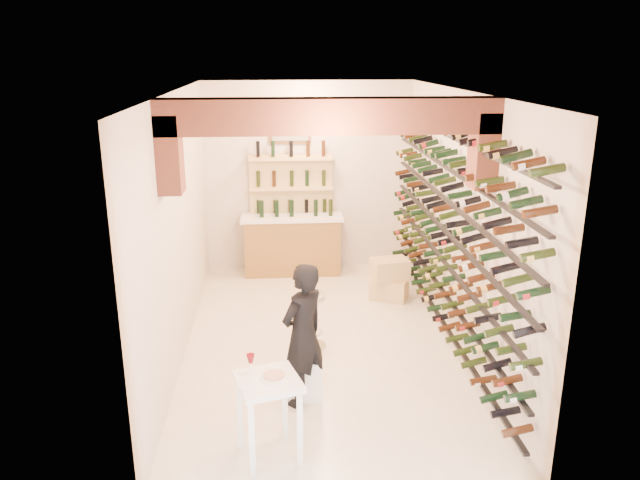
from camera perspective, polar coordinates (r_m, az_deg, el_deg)
The scene contains 11 objects.
ground at distance 8.16m, azimuth 0.16°, elevation -9.39°, with size 6.00×6.00×0.00m, color silver.
room_shell at distance 7.17m, azimuth 0.34°, elevation 5.95°, with size 3.52×6.02×3.21m.
wine_rack at distance 7.86m, azimuth 11.38°, elevation 1.33°, with size 0.32×5.70×2.56m.
back_counter at distance 10.40m, azimuth -2.61°, elevation -0.27°, with size 1.70×0.62×1.29m.
back_shelving at distance 10.46m, azimuth -2.70°, elevation 3.45°, with size 1.40×0.31×2.73m.
tasting_table at distance 5.78m, azimuth -4.84°, elevation -14.02°, with size 0.69×0.69×0.97m.
white_stool at distance 6.89m, azimuth -1.47°, elevation -12.57°, with size 0.37×0.37×0.46m, color white.
person at distance 6.51m, azimuth -1.60°, elevation -8.85°, with size 0.58×0.38×1.59m, color black.
chrome_barstool at distance 7.82m, azimuth -0.81°, elevation -7.16°, with size 0.38×0.38×0.74m.
crate_lower at distance 9.47m, azimuth 6.45°, elevation -4.53°, with size 0.54×0.38×0.33m, color tan.
crate_upper at distance 9.36m, azimuth 6.52°, elevation -2.71°, with size 0.54×0.37×0.31m, color tan.
Camera 1 is at (-0.57, -7.27, 3.65)m, focal length 34.33 mm.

